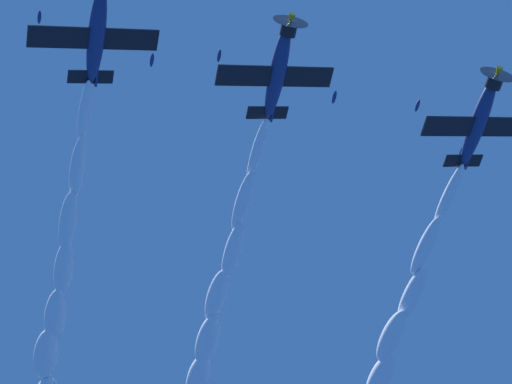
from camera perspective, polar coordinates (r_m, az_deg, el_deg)
airplane_lead at (r=70.73m, az=14.38°, el=4.59°), size 9.30×8.95×4.20m
airplane_left_wingman at (r=68.08m, az=1.47°, el=8.02°), size 9.22×8.97×4.47m
airplane_right_wingman at (r=67.01m, az=-10.33°, el=10.30°), size 9.17×8.96×4.48m
smoke_trail_lead at (r=84.47m, az=7.81°, el=-12.17°), size 16.20×34.36×3.85m
smoke_trail_left_wingman at (r=82.37m, az=-3.31°, el=-9.88°), size 15.78×34.48×3.84m
smoke_trail_right_wingman at (r=81.27m, az=-13.00°, el=-8.20°), size 16.50×34.56×4.36m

